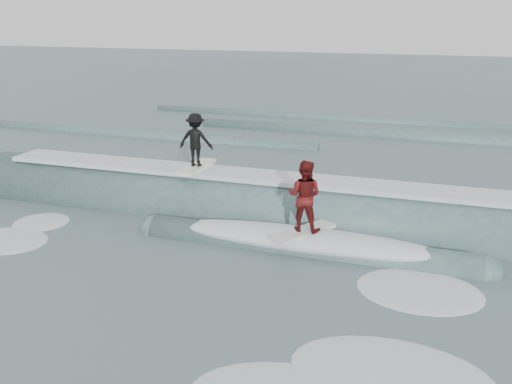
% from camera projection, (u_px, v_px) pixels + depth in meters
% --- Properties ---
extents(ground, '(160.00, 160.00, 0.00)m').
position_uv_depth(ground, '(208.00, 278.00, 13.71)').
color(ground, '#374D50').
rests_on(ground, ground).
extents(breaking_wave, '(22.34, 4.06, 2.56)m').
position_uv_depth(breaking_wave, '(269.00, 218.00, 17.64)').
color(breaking_wave, '#36565B').
rests_on(breaking_wave, ground).
extents(surfer_black, '(1.14, 2.00, 1.78)m').
position_uv_depth(surfer_black, '(196.00, 142.00, 17.94)').
color(surfer_black, white).
rests_on(surfer_black, ground).
extents(surfer_red, '(1.50, 2.00, 2.01)m').
position_uv_depth(surfer_red, '(304.00, 199.00, 14.94)').
color(surfer_red, silver).
rests_on(surfer_red, ground).
extents(whitewater, '(13.97, 7.57, 0.10)m').
position_uv_depth(whitewater, '(238.00, 308.00, 12.35)').
color(whitewater, silver).
rests_on(whitewater, ground).
extents(far_swells, '(36.59, 8.65, 0.80)m').
position_uv_depth(far_swells, '(288.00, 132.00, 30.54)').
color(far_swells, '#36565B').
rests_on(far_swells, ground).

